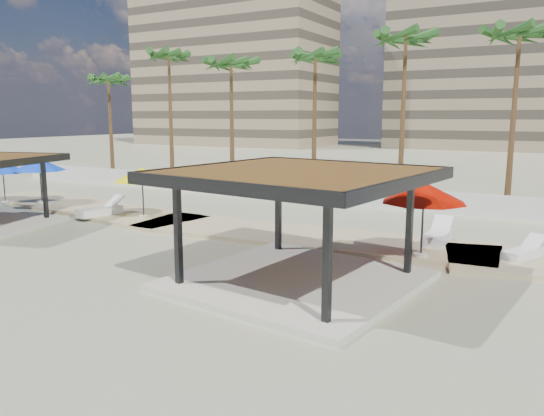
{
  "coord_description": "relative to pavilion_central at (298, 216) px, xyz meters",
  "views": [
    {
      "loc": [
        11.97,
        -13.14,
        5.26
      ],
      "look_at": [
        1.12,
        5.98,
        1.4
      ],
      "focal_mm": 35.0,
      "sensor_mm": 36.0,
      "label": 1
    }
  ],
  "objects": [
    {
      "name": "ground",
      "position": [
        -4.72,
        -1.25,
        -2.17
      ],
      "size": [
        200.0,
        200.0,
        0.0
      ],
      "primitive_type": "plane",
      "color": "tan",
      "rests_on": "ground"
    },
    {
      "name": "promenade",
      "position": [
        -2.72,
        6.42,
        -2.11
      ],
      "size": [
        44.45,
        7.97,
        0.24
      ],
      "color": "#C6B284",
      "rests_on": "ground"
    },
    {
      "name": "boundary_wall",
      "position": [
        -4.72,
        14.75,
        -1.57
      ],
      "size": [
        56.0,
        0.3,
        1.2
      ],
      "primitive_type": "cube",
      "color": "silver",
      "rests_on": "ground"
    },
    {
      "name": "building_west",
      "position": [
        -46.72,
        66.75,
        13.1
      ],
      "size": [
        34.0,
        16.0,
        32.4
      ],
      "color": "#937F60",
      "rests_on": "ground"
    },
    {
      "name": "building_mid",
      "position": [
        -0.72,
        76.75,
        12.1
      ],
      "size": [
        38.0,
        16.0,
        30.4
      ],
      "color": "#847259",
      "rests_on": "ground"
    },
    {
      "name": "pavilion_central",
      "position": [
        0.0,
        0.0,
        0.0
      ],
      "size": [
        7.96,
        7.96,
        3.64
      ],
      "rotation": [
        0.0,
        0.0,
        -0.12
      ],
      "color": "beige",
      "rests_on": "ground"
    },
    {
      "name": "umbrella_a",
      "position": [
        -19.61,
        5.61,
        0.27
      ],
      "size": [
        3.0,
        3.0,
        2.63
      ],
      "rotation": [
        0.0,
        0.0,
        -0.01
      ],
      "color": "beige",
      "rests_on": "promenade"
    },
    {
      "name": "umbrella_b",
      "position": [
        -11.29,
        5.19,
        0.17
      ],
      "size": [
        3.75,
        3.75,
        2.52
      ],
      "rotation": [
        0.0,
        0.0,
        0.43
      ],
      "color": "beige",
      "rests_on": "promenade"
    },
    {
      "name": "umbrella_c",
      "position": [
        2.74,
        4.55,
        0.36
      ],
      "size": [
        3.42,
        3.42,
        2.74
      ],
      "rotation": [
        0.0,
        0.0,
        -0.12
      ],
      "color": "beige",
      "rests_on": "promenade"
    },
    {
      "name": "umbrella_f",
      "position": [
        -21.5,
        4.55,
        0.12
      ],
      "size": [
        2.92,
        2.92,
        2.46
      ],
      "rotation": [
        0.0,
        0.0,
        -0.06
      ],
      "color": "beige",
      "rests_on": "promenade"
    },
    {
      "name": "lounger_a",
      "position": [
        -13.69,
        4.6,
        -1.77
      ],
      "size": [
        1.23,
        2.54,
        0.92
      ],
      "rotation": [
        0.0,
        0.0,
        1.38
      ],
      "color": "white",
      "rests_on": "promenade"
    },
    {
      "name": "lounger_b",
      "position": [
        2.75,
        7.11,
        -1.77
      ],
      "size": [
        0.81,
        2.44,
        0.92
      ],
      "rotation": [
        0.0,
        0.0,
        1.57
      ],
      "color": "white",
      "rests_on": "promenade"
    },
    {
      "name": "lounger_d",
      "position": [
        6.01,
        6.24,
        -1.81
      ],
      "size": [
        1.39,
        2.08,
        0.75
      ],
      "rotation": [
        0.0,
        0.0,
        1.16
      ],
      "color": "white",
      "rests_on": "promenade"
    },
    {
      "name": "palm_a",
      "position": [
        -25.72,
        17.05,
        5.55
      ],
      "size": [
        3.0,
        3.0,
        8.86
      ],
      "color": "brown",
      "rests_on": "ground"
    },
    {
      "name": "palm_b",
      "position": [
        -19.72,
        17.45,
        7.08
      ],
      "size": [
        3.0,
        3.0,
        10.49
      ],
      "color": "brown",
      "rests_on": "ground"
    },
    {
      "name": "palm_c",
      "position": [
        -13.72,
        16.85,
        6.22
      ],
      "size": [
        3.0,
        3.0,
        9.57
      ],
      "color": "brown",
      "rests_on": "ground"
    },
    {
      "name": "palm_d",
      "position": [
        -7.72,
        17.65,
        6.41
      ],
      "size": [
        3.0,
        3.0,
        9.77
      ],
      "color": "brown",
      "rests_on": "ground"
    },
    {
      "name": "palm_e",
      "position": [
        -1.72,
        17.15,
        7.06
      ],
      "size": [
        3.0,
        3.0,
        10.47
      ],
      "color": "brown",
      "rests_on": "ground"
    },
    {
      "name": "palm_f",
      "position": [
        4.28,
        17.35,
        6.94
      ],
      "size": [
        3.0,
        3.0,
        10.35
      ],
      "color": "brown",
      "rests_on": "ground"
    }
  ]
}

